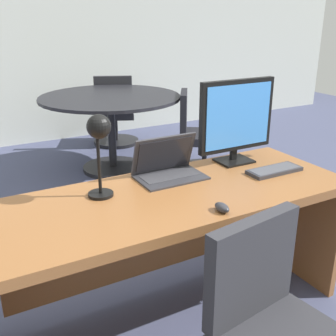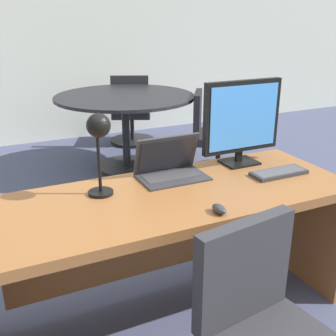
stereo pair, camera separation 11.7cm
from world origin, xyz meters
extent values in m
plane|color=#474C6B|center=(0.00, 1.50, 0.00)|extent=(12.00, 12.00, 0.00)
cube|color=silver|center=(0.00, 3.70, 1.40)|extent=(10.00, 0.10, 2.80)
cube|color=brown|center=(0.00, 0.00, 0.70)|extent=(1.83, 0.69, 0.05)
cube|color=brown|center=(0.89, 0.00, 0.34)|extent=(0.04, 0.60, 0.68)
cube|color=brown|center=(0.00, 0.26, 0.37)|extent=(1.61, 0.02, 0.47)
cube|color=black|center=(0.54, 0.22, 0.73)|extent=(0.20, 0.16, 0.01)
cube|color=black|center=(0.54, 0.23, 0.77)|extent=(0.04, 0.02, 0.06)
cube|color=black|center=(0.54, 0.22, 1.00)|extent=(0.48, 0.04, 0.40)
cube|color=#3F8CEA|center=(0.54, 0.20, 1.00)|extent=(0.43, 0.00, 0.35)
cube|color=#2D2D33|center=(0.09, 0.17, 0.73)|extent=(0.35, 0.23, 0.01)
cube|color=#38383D|center=(0.09, 0.19, 0.74)|extent=(0.30, 0.13, 0.00)
cube|color=#2D2D33|center=(0.09, 0.25, 0.84)|extent=(0.35, 0.08, 0.21)
cube|color=black|center=(0.09, 0.24, 0.84)|extent=(0.31, 0.06, 0.17)
cube|color=#2D2D33|center=(0.63, -0.02, 0.74)|extent=(0.31, 0.12, 0.02)
cube|color=#47474C|center=(0.63, -0.02, 0.75)|extent=(0.29, 0.10, 0.00)
ellipsoid|color=#2D2D33|center=(0.10, -0.27, 0.75)|extent=(0.05, 0.09, 0.04)
cylinder|color=black|center=(-0.31, 0.14, 0.73)|extent=(0.12, 0.12, 0.01)
cylinder|color=black|center=(-0.31, 0.14, 0.89)|extent=(0.02, 0.02, 0.29)
sphere|color=black|center=(-0.31, 0.11, 1.07)|extent=(0.11, 0.11, 0.11)
cube|color=#2D2D33|center=(0.03, -0.57, 0.63)|extent=(0.44, 0.12, 0.41)
cylinder|color=black|center=(0.58, 2.27, 0.02)|extent=(0.63, 0.63, 0.04)
cylinder|color=black|center=(0.58, 2.27, 0.39)|extent=(0.08, 0.08, 0.71)
cylinder|color=black|center=(0.58, 2.27, 0.76)|extent=(1.40, 1.40, 0.03)
cylinder|color=black|center=(1.38, 1.76, 0.02)|extent=(0.56, 0.56, 0.04)
cylinder|color=black|center=(1.38, 1.76, 0.18)|extent=(0.05, 0.05, 0.29)
cube|color=black|center=(1.38, 1.76, 0.37)|extent=(0.63, 0.63, 0.08)
cube|color=black|center=(1.19, 1.88, 0.62)|extent=(0.28, 0.40, 0.41)
cylinder|color=black|center=(0.96, 3.14, 0.02)|extent=(0.56, 0.56, 0.04)
cylinder|color=black|center=(0.96, 3.14, 0.19)|extent=(0.05, 0.05, 0.30)
cube|color=#2D2D33|center=(0.96, 3.14, 0.38)|extent=(0.61, 0.61, 0.08)
cube|color=#2D2D33|center=(0.87, 2.94, 0.64)|extent=(0.42, 0.23, 0.44)
camera|label=1|loc=(-0.89, -1.59, 1.54)|focal=44.30mm
camera|label=2|loc=(-0.79, -1.64, 1.54)|focal=44.30mm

